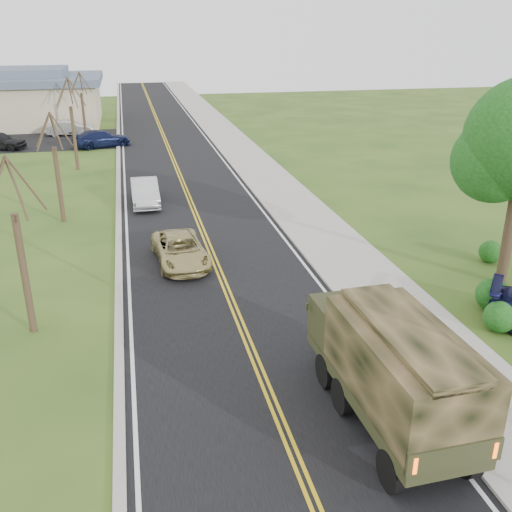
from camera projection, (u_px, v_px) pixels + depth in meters
name	position (u px, v px, depth m)	size (l,w,h in m)	color
road	(169.00, 149.00, 48.04)	(8.00, 120.00, 0.01)	black
curb_right	(217.00, 146.00, 48.87)	(0.30, 120.00, 0.12)	#9E998E
sidewalk_right	(237.00, 145.00, 49.23)	(3.20, 120.00, 0.10)	#9E998E
curb_left	(118.00, 150.00, 47.18)	(0.30, 120.00, 0.10)	#9E998E
bare_tree_a	(22.00, 260.00, 18.53)	(1.93, 2.26, 6.08)	#38281C
bare_tree_b	(58.00, 176.00, 29.43)	(1.83, 2.14, 5.73)	#38281C
bare_tree_c	(73.00, 131.00, 40.16)	(2.04, 2.39, 6.42)	#38281C
bare_tree_d	(83.00, 111.00, 51.08)	(1.88, 2.20, 5.91)	#38281C
military_truck	(392.00, 364.00, 14.35)	(2.37, 6.38, 3.15)	black
suv_champagne	(180.00, 250.00, 24.83)	(2.07, 4.48, 1.25)	tan
sedan_silver	(145.00, 192.00, 33.00)	(1.52, 4.36, 1.44)	silver
lot_car_silver	(70.00, 128.00, 53.51)	(1.49, 4.26, 1.40)	#B8B8BD
lot_car_navy	(101.00, 139.00, 48.47)	(2.00, 4.91, 1.42)	#0E1536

